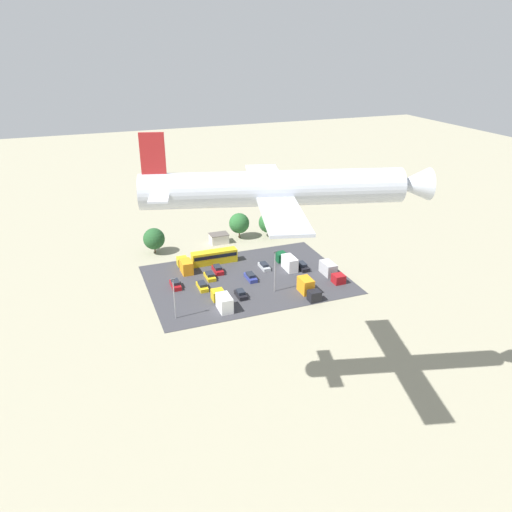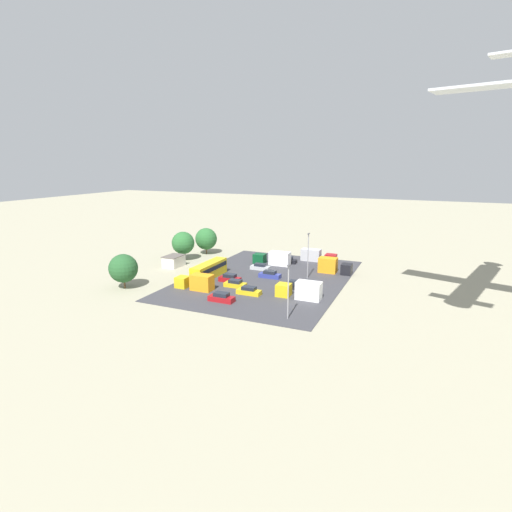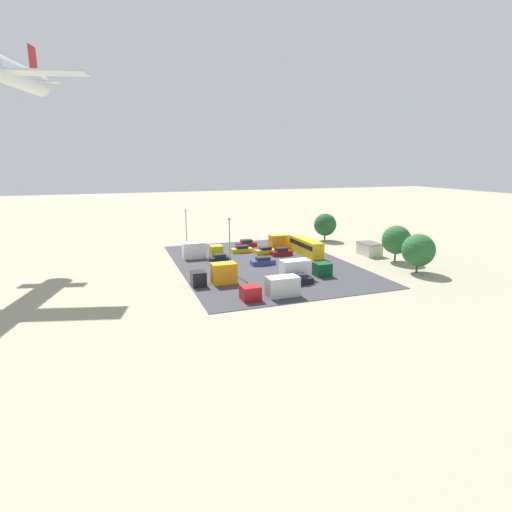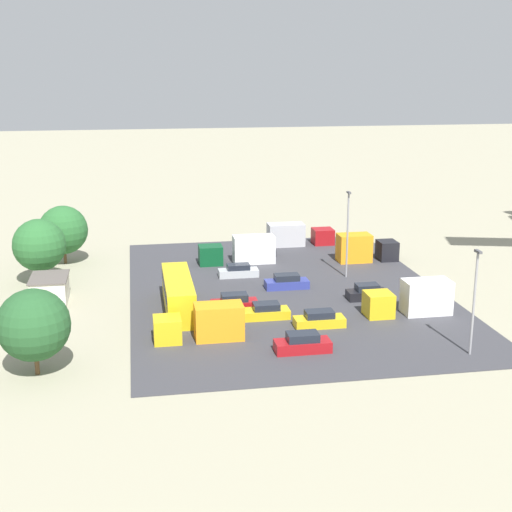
{
  "view_description": "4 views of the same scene",
  "coord_description": "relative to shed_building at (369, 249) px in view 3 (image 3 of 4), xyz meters",
  "views": [
    {
      "loc": [
        34.93,
        108.8,
        51.53
      ],
      "look_at": [
        5.95,
        32.83,
        15.74
      ],
      "focal_mm": 35.0,
      "sensor_mm": 36.0,
      "label": 1
    },
    {
      "loc": [
        74.87,
        41.62,
        24.12
      ],
      "look_at": [
        1.05,
        9.28,
        4.97
      ],
      "focal_mm": 28.0,
      "sensor_mm": 36.0,
      "label": 2
    },
    {
      "loc": [
        -70.05,
        38.04,
        19.21
      ],
      "look_at": [
        -3.67,
        14.13,
        2.6
      ],
      "focal_mm": 28.0,
      "sensor_mm": 36.0,
      "label": 3
    },
    {
      "loc": [
        69.58,
        -3.81,
        22.93
      ],
      "look_at": [
        -0.24,
        8.29,
        3.9
      ],
      "focal_mm": 50.0,
      "sensor_mm": 36.0,
      "label": 4
    }
  ],
  "objects": [
    {
      "name": "parked_car_5",
      "position": [
        -5.37,
        19.8,
        -0.65
      ],
      "size": [
        1.7,
        4.43,
        1.42
      ],
      "rotation": [
        0.0,
        0.0,
        3.14
      ],
      "color": "#ADB2B7",
      "rests_on": "ground"
    },
    {
      "name": "parked_truck_4",
      "position": [
        12.74,
        14.17,
        0.15
      ],
      "size": [
        2.45,
        7.68,
        3.04
      ],
      "rotation": [
        0.0,
        0.0,
        3.14
      ],
      "color": "gold",
      "rests_on": "ground"
    },
    {
      "name": "parking_lot_surface",
      "position": [
        0.54,
        23.87,
        -1.29
      ],
      "size": [
        44.86,
        32.07,
        0.08
      ],
      "color": "#38383D",
      "rests_on": "ground"
    },
    {
      "name": "parked_truck_2",
      "position": [
        -10.9,
        21.02,
        0.24
      ],
      "size": [
        2.39,
        9.0,
        3.24
      ],
      "rotation": [
        0.0,
        0.0,
        3.14
      ],
      "color": "#0C4723",
      "rests_on": "ground"
    },
    {
      "name": "parked_car_4",
      "position": [
        -13.83,
        23.29,
        -0.57
      ],
      "size": [
        1.84,
        4.71,
        1.62
      ],
      "color": "black",
      "rests_on": "ground"
    },
    {
      "name": "light_pole_lot_centre",
      "position": [
        19.77,
        35.19,
        3.57
      ],
      "size": [
        0.9,
        0.28,
        8.77
      ],
      "color": "gray",
      "rests_on": "ground"
    },
    {
      "name": "light_pole_lot_edge",
      "position": [
        -3.11,
        31.61,
        4.0
      ],
      "size": [
        0.9,
        0.28,
        9.62
      ],
      "color": "gray",
      "rests_on": "ground"
    },
    {
      "name": "parked_car_6",
      "position": [
        -0.24,
        24.21,
        -0.61
      ],
      "size": [
        1.82,
        4.6,
        1.52
      ],
      "rotation": [
        0.0,
        0.0,
        3.14
      ],
      "color": "navy",
      "rests_on": "ground"
    },
    {
      "name": "shed_building",
      "position": [
        0.0,
        0.0,
        0.0
      ],
      "size": [
        5.03,
        3.66,
        2.64
      ],
      "color": "silver",
      "rests_on": "ground"
    },
    {
      "name": "tree_near_shed",
      "position": [
        -14.55,
        0.26,
        2.77
      ],
      "size": [
        5.75,
        5.75,
        6.98
      ],
      "color": "brown",
      "rests_on": "ground"
    },
    {
      "name": "parked_truck_0",
      "position": [
        -18.33,
        29.41,
        0.08
      ],
      "size": [
        2.52,
        8.64,
        2.9
      ],
      "color": "maroon",
      "rests_on": "ground"
    },
    {
      "name": "parked_car_7",
      "position": [
        16.86,
        21.85,
        -0.57
      ],
      "size": [
        1.85,
        4.63,
        1.62
      ],
      "rotation": [
        0.0,
        0.0,
        3.14
      ],
      "color": "maroon",
      "rests_on": "ground"
    },
    {
      "name": "parked_truck_1",
      "position": [
        9.67,
        34.27,
        0.23
      ],
      "size": [
        2.51,
        8.21,
        3.23
      ],
      "rotation": [
        0.0,
        0.0,
        3.14
      ],
      "color": "gold",
      "rests_on": "ground"
    },
    {
      "name": "parked_car_0",
      "position": [
        11.45,
        24.69,
        -0.63
      ],
      "size": [
        1.8,
        4.58,
        1.49
      ],
      "color": "gold",
      "rests_on": "ground"
    },
    {
      "name": "parked_car_2",
      "position": [
        4.71,
        31.42,
        -0.59
      ],
      "size": [
        1.79,
        4.03,
        1.57
      ],
      "color": "black",
      "rests_on": "ground"
    },
    {
      "name": "ground_plane",
      "position": [
        0.54,
        12.53,
        -1.33
      ],
      "size": [
        400.0,
        400.0,
        0.0
      ],
      "primitive_type": "plane",
      "color": "gray"
    },
    {
      "name": "parked_truck_3",
      "position": [
        -9.31,
        35.6,
        0.28
      ],
      "size": [
        2.51,
        7.23,
        3.33
      ],
      "color": "black",
      "rests_on": "ground"
    },
    {
      "name": "parked_car_1",
      "position": [
        8.45,
        20.37,
        -0.64
      ],
      "size": [
        1.89,
        4.34,
        1.46
      ],
      "color": "gold",
      "rests_on": "ground"
    },
    {
      "name": "bus",
      "position": [
        4.98,
        12.45,
        0.52
      ],
      "size": [
        11.29,
        2.61,
        3.28
      ],
      "rotation": [
        0.0,
        0.0,
        1.57
      ],
      "color": "gold",
      "rests_on": "ground"
    },
    {
      "name": "tree_apron_mid",
      "position": [
        17.59,
        0.81,
        2.68
      ],
      "size": [
        5.54,
        5.54,
        6.78
      ],
      "color": "brown",
      "rests_on": "ground"
    },
    {
      "name": "parked_car_3",
      "position": [
        5.75,
        17.77,
        -0.56
      ],
      "size": [
        1.84,
        4.47,
        1.64
      ],
      "rotation": [
        0.0,
        0.0,
        3.14
      ],
      "color": "maroon",
      "rests_on": "ground"
    },
    {
      "name": "tree_apron_far",
      "position": [
        -6.41,
        -1.52,
        3.02
      ],
      "size": [
        5.62,
        5.62,
        7.16
      ],
      "color": "brown",
      "rests_on": "ground"
    }
  ]
}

